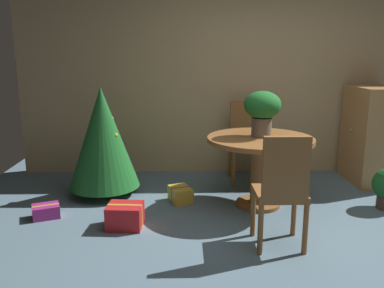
{
  "coord_description": "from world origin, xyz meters",
  "views": [
    {
      "loc": [
        -0.88,
        -3.07,
        1.58
      ],
      "look_at": [
        -0.81,
        0.45,
        0.77
      ],
      "focal_mm": 37.58,
      "sensor_mm": 36.0,
      "label": 1
    }
  ],
  "objects_px": {
    "round_dining_table": "(260,154)",
    "holiday_tree": "(103,138)",
    "flower_vase": "(262,109)",
    "wooden_cabinet": "(372,135)",
    "gift_box_red": "(125,216)",
    "gift_box_gold": "(180,194)",
    "gift_box_purple": "(46,211)",
    "wooden_chair_near": "(282,187)",
    "wooden_chair_far": "(246,137)"
  },
  "relations": [
    {
      "from": "holiday_tree",
      "to": "flower_vase",
      "type": "bearing_deg",
      "value": -11.68
    },
    {
      "from": "wooden_chair_far",
      "to": "wooden_chair_near",
      "type": "height_order",
      "value": "wooden_chair_far"
    },
    {
      "from": "flower_vase",
      "to": "wooden_chair_near",
      "type": "xyz_separation_m",
      "value": [
        -0.01,
        -0.99,
        -0.49
      ]
    },
    {
      "from": "gift_box_red",
      "to": "holiday_tree",
      "type": "bearing_deg",
      "value": 111.47
    },
    {
      "from": "gift_box_purple",
      "to": "gift_box_gold",
      "type": "distance_m",
      "value": 1.37
    },
    {
      "from": "flower_vase",
      "to": "gift_box_purple",
      "type": "relative_size",
      "value": 1.52
    },
    {
      "from": "holiday_tree",
      "to": "gift_box_gold",
      "type": "distance_m",
      "value": 1.06
    },
    {
      "from": "flower_vase",
      "to": "gift_box_gold",
      "type": "distance_m",
      "value": 1.26
    },
    {
      "from": "round_dining_table",
      "to": "gift_box_purple",
      "type": "xyz_separation_m",
      "value": [
        -2.13,
        -0.27,
        -0.5
      ]
    },
    {
      "from": "gift_box_gold",
      "to": "wooden_cabinet",
      "type": "height_order",
      "value": "wooden_cabinet"
    },
    {
      "from": "round_dining_table",
      "to": "wooden_cabinet",
      "type": "xyz_separation_m",
      "value": [
        1.53,
        0.79,
        0.03
      ]
    },
    {
      "from": "gift_box_red",
      "to": "wooden_cabinet",
      "type": "relative_size",
      "value": 0.29
    },
    {
      "from": "flower_vase",
      "to": "holiday_tree",
      "type": "bearing_deg",
      "value": 168.32
    },
    {
      "from": "wooden_chair_far",
      "to": "wooden_chair_near",
      "type": "relative_size",
      "value": 1.02
    },
    {
      "from": "gift_box_red",
      "to": "wooden_cabinet",
      "type": "height_order",
      "value": "wooden_cabinet"
    },
    {
      "from": "gift_box_purple",
      "to": "wooden_cabinet",
      "type": "bearing_deg",
      "value": 16.25
    },
    {
      "from": "holiday_tree",
      "to": "gift_box_gold",
      "type": "xyz_separation_m",
      "value": [
        0.86,
        -0.25,
        -0.58
      ]
    },
    {
      "from": "holiday_tree",
      "to": "wooden_cabinet",
      "type": "height_order",
      "value": "holiday_tree"
    },
    {
      "from": "flower_vase",
      "to": "holiday_tree",
      "type": "relative_size",
      "value": 0.38
    },
    {
      "from": "gift_box_gold",
      "to": "round_dining_table",
      "type": "bearing_deg",
      "value": -9.07
    },
    {
      "from": "gift_box_gold",
      "to": "wooden_cabinet",
      "type": "relative_size",
      "value": 0.28
    },
    {
      "from": "gift_box_red",
      "to": "wooden_cabinet",
      "type": "distance_m",
      "value": 3.17
    },
    {
      "from": "holiday_tree",
      "to": "gift_box_gold",
      "type": "height_order",
      "value": "holiday_tree"
    },
    {
      "from": "flower_vase",
      "to": "gift_box_gold",
      "type": "height_order",
      "value": "flower_vase"
    },
    {
      "from": "gift_box_purple",
      "to": "gift_box_gold",
      "type": "height_order",
      "value": "gift_box_gold"
    },
    {
      "from": "round_dining_table",
      "to": "wooden_cabinet",
      "type": "distance_m",
      "value": 1.72
    },
    {
      "from": "wooden_chair_far",
      "to": "wooden_cabinet",
      "type": "relative_size",
      "value": 0.83
    },
    {
      "from": "gift_box_purple",
      "to": "wooden_cabinet",
      "type": "height_order",
      "value": "wooden_cabinet"
    },
    {
      "from": "flower_vase",
      "to": "gift_box_red",
      "type": "height_order",
      "value": "flower_vase"
    },
    {
      "from": "flower_vase",
      "to": "wooden_chair_far",
      "type": "height_order",
      "value": "flower_vase"
    },
    {
      "from": "holiday_tree",
      "to": "gift_box_purple",
      "type": "distance_m",
      "value": 1.0
    },
    {
      "from": "wooden_chair_near",
      "to": "gift_box_gold",
      "type": "xyz_separation_m",
      "value": [
        -0.82,
        1.08,
        -0.45
      ]
    },
    {
      "from": "wooden_chair_near",
      "to": "flower_vase",
      "type": "bearing_deg",
      "value": 89.28
    },
    {
      "from": "holiday_tree",
      "to": "wooden_cabinet",
      "type": "xyz_separation_m",
      "value": [
        3.2,
        0.41,
        -0.07
      ]
    },
    {
      "from": "round_dining_table",
      "to": "gift_box_red",
      "type": "bearing_deg",
      "value": -158.92
    },
    {
      "from": "wooden_chair_near",
      "to": "round_dining_table",
      "type": "bearing_deg",
      "value": 90.0
    },
    {
      "from": "gift_box_red",
      "to": "wooden_chair_far",
      "type": "bearing_deg",
      "value": 46.92
    },
    {
      "from": "round_dining_table",
      "to": "holiday_tree",
      "type": "distance_m",
      "value": 1.72
    },
    {
      "from": "wooden_chair_far",
      "to": "gift_box_red",
      "type": "bearing_deg",
      "value": -133.08
    },
    {
      "from": "wooden_chair_far",
      "to": "gift_box_gold",
      "type": "distance_m",
      "value": 1.22
    },
    {
      "from": "holiday_tree",
      "to": "gift_box_red",
      "type": "relative_size",
      "value": 3.62
    },
    {
      "from": "holiday_tree",
      "to": "wooden_cabinet",
      "type": "distance_m",
      "value": 3.23
    },
    {
      "from": "flower_vase",
      "to": "wooden_cabinet",
      "type": "xyz_separation_m",
      "value": [
        1.52,
        0.76,
        -0.43
      ]
    },
    {
      "from": "gift_box_red",
      "to": "gift_box_gold",
      "type": "distance_m",
      "value": 0.82
    },
    {
      "from": "wooden_chair_far",
      "to": "gift_box_purple",
      "type": "distance_m",
      "value": 2.48
    },
    {
      "from": "gift_box_red",
      "to": "gift_box_purple",
      "type": "xyz_separation_m",
      "value": [
        -0.81,
        0.24,
        -0.05
      ]
    },
    {
      "from": "wooden_chair_near",
      "to": "holiday_tree",
      "type": "xyz_separation_m",
      "value": [
        -1.67,
        1.34,
        0.13
      ]
    },
    {
      "from": "round_dining_table",
      "to": "flower_vase",
      "type": "height_order",
      "value": "flower_vase"
    },
    {
      "from": "holiday_tree",
      "to": "gift_box_purple",
      "type": "height_order",
      "value": "holiday_tree"
    },
    {
      "from": "gift_box_red",
      "to": "wooden_chair_near",
      "type": "bearing_deg",
      "value": -18.56
    }
  ]
}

